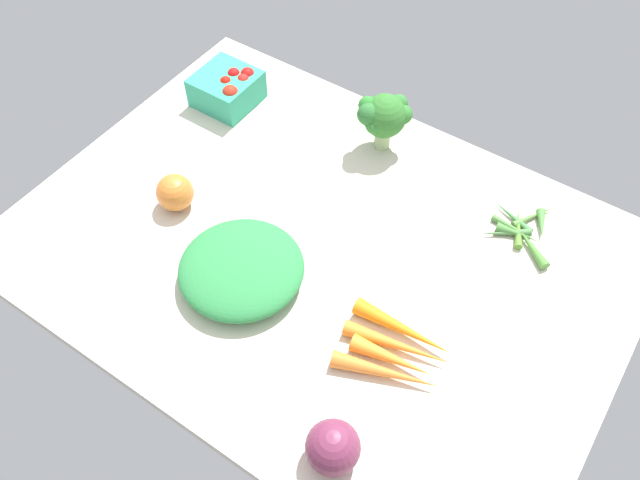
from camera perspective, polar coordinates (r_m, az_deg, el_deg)
tablecloth at (r=117.74cm, az=-0.00°, el=-0.89°), size 104.00×76.00×2.00cm
heirloom_tomato_orange at (r=123.28cm, az=-12.25°, el=3.98°), size 6.82×6.82×6.82cm
okra_pile at (r=123.52cm, az=16.82°, el=0.82°), size 14.34×15.08×1.96cm
broccoli_head at (r=128.86cm, az=5.44°, el=10.47°), size 9.62×9.86×12.00cm
red_onion_center at (r=95.45cm, az=1.10°, el=-17.22°), size 7.74×7.74×7.74cm
carrot_bunch at (r=105.04cm, az=6.37°, el=-9.28°), size 18.46×13.73×2.94cm
leafy_greens_clump at (r=111.58cm, az=-6.72°, el=-2.43°), size 28.56×28.61×5.56cm
berry_basket at (r=142.37cm, az=-7.86°, el=12.69°), size 11.83×11.83×7.58cm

